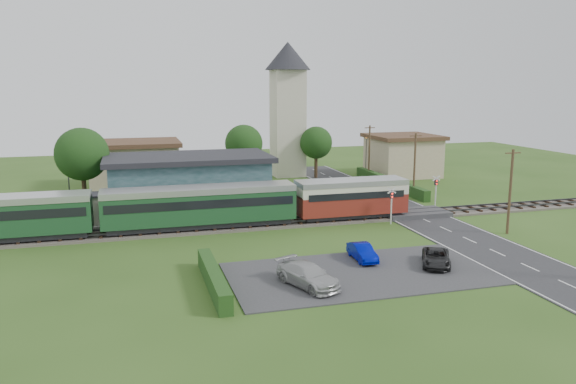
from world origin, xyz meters
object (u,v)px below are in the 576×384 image
object	(u,v)px
station_building	(189,182)
house_west	(134,164)
equipment_hut	(102,208)
train	(161,207)
pedestrian_near	(289,203)
crossing_signal_near	(392,200)
car_park_dark	(436,258)
pedestrian_far	(114,212)
car_park_silver	(308,275)
car_on_road	(370,192)
car_park_blue	(362,252)
crossing_signal_far	(436,187)
house_east	(403,155)
church_tower	(288,99)

from	to	relation	value
station_building	house_west	size ratio (longest dim) A/B	1.48
equipment_hut	train	size ratio (longest dim) A/B	0.06
house_west	pedestrian_near	world-z (taller)	house_west
crossing_signal_near	car_park_dark	distance (m)	11.90
station_building	house_west	bearing A→B (deg)	109.65
pedestrian_far	train	bearing A→B (deg)	-132.59
train	pedestrian_far	distance (m)	5.22
crossing_signal_near	pedestrian_near	bearing A→B (deg)	146.14
equipment_hut	car_park_silver	distance (m)	22.43
crossing_signal_near	car_park_silver	bearing A→B (deg)	-132.49
pedestrian_near	crossing_signal_near	bearing A→B (deg)	122.27
equipment_hut	house_west	xyz separation A→B (m)	(3.00, 19.80, 1.04)
car_park_dark	train	bearing A→B (deg)	169.15
car_on_road	crossing_signal_near	bearing A→B (deg)	151.10
car_park_blue	crossing_signal_far	bearing A→B (deg)	47.61
house_east	car_park_blue	size ratio (longest dim) A/B	2.55
equipment_hut	train	distance (m)	5.79
car_park_blue	pedestrian_far	bearing A→B (deg)	140.82
house_east	car_park_dark	xyz separation A→B (m)	(-15.93, -35.98, -2.18)
train	car_on_road	size ratio (longest dim) A/B	13.21
train	pedestrian_near	world-z (taller)	train
train	crossing_signal_near	distance (m)	19.74
church_tower	station_building	bearing A→B (deg)	-131.41
station_building	house_east	bearing A→B (deg)	23.44
car_on_road	pedestrian_near	xyz separation A→B (m)	(-10.88, -6.23, 0.64)
equipment_hut	pedestrian_far	xyz separation A→B (m)	(0.99, 0.23, -0.50)
crossing_signal_far	car_on_road	xyz separation A→B (m)	(-4.13, 6.67, -1.53)
house_east	car_park_blue	xyz separation A→B (m)	(-20.24, -33.50, -2.15)
car_park_dark	pedestrian_far	xyz separation A→B (m)	(-21.09, 17.42, 0.63)
house_east	crossing_signal_far	distance (m)	20.64
house_east	car_park_dark	size ratio (longest dim) A/B	2.27
car_park_silver	pedestrian_far	bearing A→B (deg)	99.98
equipment_hut	crossing_signal_far	xyz separation A→B (m)	(31.60, -0.81, 0.39)
train	car_on_road	distance (m)	24.46
church_tower	house_west	size ratio (longest dim) A/B	1.63
car_park_dark	pedestrian_far	bearing A→B (deg)	168.60
equipment_hut	crossing_signal_far	distance (m)	31.61
car_park_silver	pedestrian_near	world-z (taller)	pedestrian_near
station_building	car_park_dark	bearing A→B (deg)	-58.51
equipment_hut	crossing_signal_far	world-z (taller)	crossing_signal_far
pedestrian_near	station_building	bearing A→B (deg)	-59.52
house_west	pedestrian_near	bearing A→B (deg)	-56.03
crossing_signal_near	car_park_dark	xyz separation A→B (m)	(-2.33, -11.58, -1.52)
station_building	pedestrian_near	xyz separation A→B (m)	(8.59, -6.16, -1.45)
car_on_road	car_park_dark	size ratio (longest dim) A/B	0.84
house_east	equipment_hut	bearing A→B (deg)	-153.68
house_east	car_on_road	distance (m)	16.82
car_park_blue	car_park_silver	distance (m)	6.52
train	car_park_blue	bearing A→B (deg)	-41.61
car_on_road	car_park_blue	distance (m)	22.75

